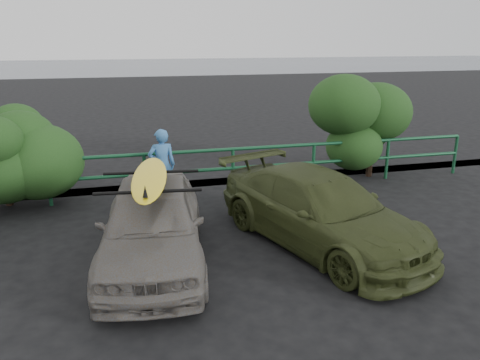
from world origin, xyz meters
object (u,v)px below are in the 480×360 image
Objects in this scene: olive_vehicle at (320,210)px; man at (162,166)px; surfboard at (150,178)px; sedan at (152,223)px; guardrail at (190,172)px.

man is (-2.38, 2.93, 0.18)m from olive_vehicle.
olive_vehicle is 2.93m from surfboard.
man reaches higher than sedan.
sedan is 0.75m from surfboard.
olive_vehicle is at bearing 126.71° from man.
olive_vehicle is (2.82, -0.01, -0.04)m from sedan.
sedan is 2.96m from man.
sedan is at bearing 160.77° from olive_vehicle.
man is at bearing 88.40° from surfboard.
man reaches higher than olive_vehicle.
guardrail is 3.67m from olive_vehicle.
guardrail is 5.67× the size of surfboard.
sedan is 2.42× the size of man.
sedan is at bearing 79.04° from man.
man is 3.01m from surfboard.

